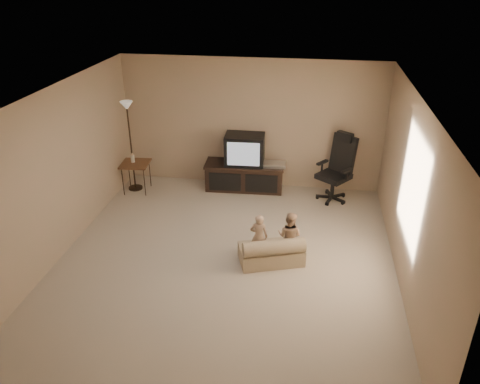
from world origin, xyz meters
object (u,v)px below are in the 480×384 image
object	(u,v)px
tv_stand	(245,167)
floor_lamp	(129,126)
toddler_left	(259,237)
toddler_right	(289,236)
office_chair	(336,176)
side_table	(135,164)
child_sofa	(272,252)

from	to	relation	value
tv_stand	floor_lamp	xyz separation A→B (m)	(-2.14, -0.36, 0.82)
toddler_left	toddler_right	xyz separation A→B (m)	(0.45, 0.05, 0.02)
tv_stand	toddler_right	xyz separation A→B (m)	(1.01, -2.31, -0.07)
tv_stand	toddler_right	size ratio (longest dim) A/B	2.01
office_chair	toddler_left	size ratio (longest dim) A/B	1.74
tv_stand	toddler_right	distance (m)	2.52
side_table	toddler_left	distance (m)	3.27
tv_stand	office_chair	distance (m)	1.75
child_sofa	side_table	bearing A→B (deg)	125.57
tv_stand	side_table	size ratio (longest dim) A/B	2.01
side_table	child_sofa	distance (m)	3.52
tv_stand	child_sofa	xyz separation A→B (m)	(0.77, -2.46, -0.28)
side_table	toddler_left	xyz separation A→B (m)	(2.63, -1.93, -0.19)
floor_lamp	toddler_left	xyz separation A→B (m)	(2.70, -2.00, -0.92)
tv_stand	floor_lamp	size ratio (longest dim) A/B	0.90
toddler_right	tv_stand	bearing A→B (deg)	-47.31
tv_stand	toddler_left	distance (m)	2.42
tv_stand	toddler_left	xyz separation A→B (m)	(0.56, -2.35, -0.09)
office_chair	toddler_right	world-z (taller)	office_chair
toddler_right	toddler_left	bearing A→B (deg)	24.77
office_chair	child_sofa	distance (m)	2.50
toddler_left	tv_stand	bearing A→B (deg)	-77.38
tv_stand	side_table	distance (m)	2.12
child_sofa	toddler_left	distance (m)	0.30
toddler_right	side_table	bearing A→B (deg)	-12.43
tv_stand	office_chair	size ratio (longest dim) A/B	1.23
tv_stand	floor_lamp	distance (m)	2.32
tv_stand	side_table	world-z (taller)	tv_stand
office_chair	tv_stand	bearing A→B (deg)	-148.85
child_sofa	toddler_right	bearing A→B (deg)	13.71
floor_lamp	toddler_right	xyz separation A→B (m)	(3.15, -1.95, -0.89)
office_chair	toddler_left	xyz separation A→B (m)	(-1.18, -2.18, -0.09)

